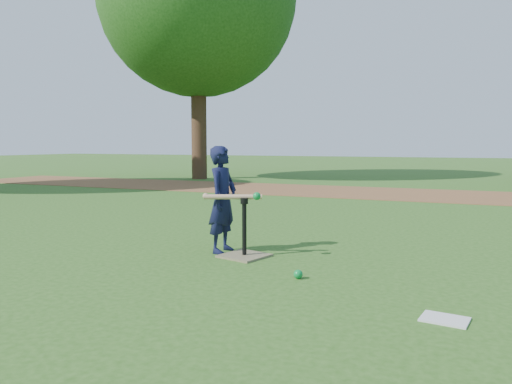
% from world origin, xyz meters
% --- Properties ---
extents(ground, '(80.00, 80.00, 0.00)m').
position_xyz_m(ground, '(0.00, 0.00, 0.00)').
color(ground, '#285116').
rests_on(ground, ground).
extents(dirt_strip, '(24.00, 3.00, 0.01)m').
position_xyz_m(dirt_strip, '(0.00, 7.50, 0.01)').
color(dirt_strip, brown).
rests_on(dirt_strip, ground).
extents(child, '(0.28, 0.42, 1.15)m').
position_xyz_m(child, '(-0.10, 0.35, 0.57)').
color(child, black).
rests_on(child, ground).
extents(wiffle_ball_ground, '(0.08, 0.08, 0.08)m').
position_xyz_m(wiffle_ball_ground, '(1.01, -0.35, 0.04)').
color(wiffle_ball_ground, '#0B8134').
rests_on(wiffle_ball_ground, ground).
extents(clipboard, '(0.33, 0.27, 0.01)m').
position_xyz_m(clipboard, '(2.23, -0.93, 0.01)').
color(clipboard, silver).
rests_on(clipboard, ground).
extents(batting_tee, '(0.53, 0.53, 0.61)m').
position_xyz_m(batting_tee, '(0.22, 0.22, 0.11)').
color(batting_tee, '#756B4A').
rests_on(batting_tee, ground).
extents(swing_action, '(0.66, 0.29, 0.10)m').
position_xyz_m(swing_action, '(0.13, 0.19, 0.63)').
color(swing_action, tan).
rests_on(swing_action, ground).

